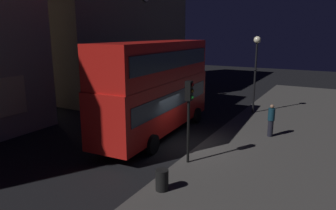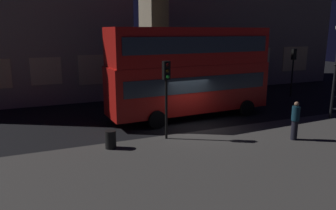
% 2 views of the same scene
% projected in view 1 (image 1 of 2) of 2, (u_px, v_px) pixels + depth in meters
% --- Properties ---
extents(ground_plane, '(80.00, 80.00, 0.00)m').
position_uv_depth(ground_plane, '(183.00, 144.00, 16.59)').
color(ground_plane, black).
extents(sidewalk_slab, '(44.00, 8.31, 0.12)m').
position_uv_depth(sidewalk_slab, '(282.00, 161.00, 14.19)').
color(sidewalk_slab, '#423F3D').
rests_on(sidewalk_slab, ground).
extents(building_plain_facade, '(17.92, 8.06, 15.02)m').
position_uv_depth(building_plain_facade, '(112.00, 16.00, 31.39)').
color(building_plain_facade, gray).
rests_on(building_plain_facade, ground).
extents(double_decker_bus, '(10.16, 3.14, 5.37)m').
position_uv_depth(double_decker_bus, '(156.00, 84.00, 17.49)').
color(double_decker_bus, red).
rests_on(double_decker_bus, ground).
extents(traffic_light_near_kerb, '(0.33, 0.37, 3.71)m').
position_uv_depth(traffic_light_near_kerb, '(189.00, 105.00, 13.35)').
color(traffic_light_near_kerb, black).
rests_on(traffic_light_near_kerb, sidewalk_slab).
extents(traffic_light_far_side, '(0.34, 0.37, 3.81)m').
position_uv_depth(traffic_light_far_side, '(191.00, 68.00, 27.77)').
color(traffic_light_far_side, black).
rests_on(traffic_light_far_side, ground).
extents(street_lamp, '(0.49, 0.49, 5.50)m').
position_uv_depth(street_lamp, '(256.00, 58.00, 21.81)').
color(street_lamp, black).
rests_on(street_lamp, sidewalk_slab).
extents(pedestrian, '(0.37, 0.37, 1.85)m').
position_uv_depth(pedestrian, '(271.00, 120.00, 17.27)').
color(pedestrian, black).
rests_on(pedestrian, sidewalk_slab).
extents(litter_bin, '(0.49, 0.49, 0.80)m').
position_uv_depth(litter_bin, '(162.00, 180.00, 11.40)').
color(litter_bin, black).
rests_on(litter_bin, sidewalk_slab).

